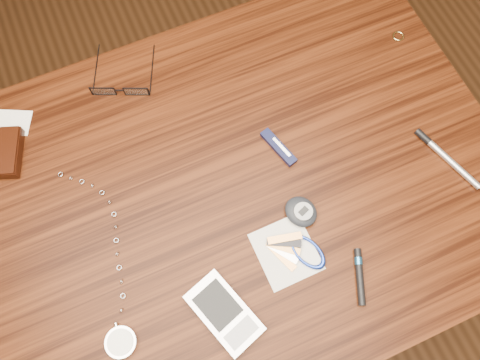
{
  "coord_description": "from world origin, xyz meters",
  "views": [
    {
      "loc": [
        -0.08,
        -0.25,
        1.51
      ],
      "look_at": [
        0.03,
        0.0,
        0.76
      ],
      "focal_mm": 35.0,
      "sensor_mm": 36.0,
      "label": 1
    }
  ],
  "objects_px": {
    "pedometer": "(301,212)",
    "silver_pen": "(442,154)",
    "pocket_watch": "(120,335)",
    "desk": "(224,208)",
    "eyeglasses": "(120,89)",
    "notepad_keys": "(296,251)",
    "pda_phone": "(224,313)",
    "pocket_knife": "(279,147)"
  },
  "relations": [
    {
      "from": "desk",
      "to": "pocket_knife",
      "type": "bearing_deg",
      "value": 15.19
    },
    {
      "from": "pda_phone",
      "to": "pedometer",
      "type": "relative_size",
      "value": 1.94
    },
    {
      "from": "desk",
      "to": "silver_pen",
      "type": "relative_size",
      "value": 7.14
    },
    {
      "from": "pda_phone",
      "to": "pedometer",
      "type": "distance_m",
      "value": 0.21
    },
    {
      "from": "notepad_keys",
      "to": "desk",
      "type": "bearing_deg",
      "value": 115.71
    },
    {
      "from": "pocket_watch",
      "to": "pda_phone",
      "type": "height_order",
      "value": "pda_phone"
    },
    {
      "from": "pedometer",
      "to": "silver_pen",
      "type": "distance_m",
      "value": 0.28
    },
    {
      "from": "pocket_watch",
      "to": "silver_pen",
      "type": "distance_m",
      "value": 0.62
    },
    {
      "from": "pedometer",
      "to": "notepad_keys",
      "type": "height_order",
      "value": "pedometer"
    },
    {
      "from": "desk",
      "to": "eyeglasses",
      "type": "distance_m",
      "value": 0.3
    },
    {
      "from": "pocket_watch",
      "to": "notepad_keys",
      "type": "distance_m",
      "value": 0.31
    },
    {
      "from": "pda_phone",
      "to": "pocket_knife",
      "type": "bearing_deg",
      "value": 48.2
    },
    {
      "from": "pocket_watch",
      "to": "notepad_keys",
      "type": "relative_size",
      "value": 2.92
    },
    {
      "from": "pda_phone",
      "to": "pedometer",
      "type": "xyz_separation_m",
      "value": [
        0.18,
        0.1,
        0.0
      ]
    },
    {
      "from": "desk",
      "to": "pda_phone",
      "type": "height_order",
      "value": "pda_phone"
    },
    {
      "from": "pda_phone",
      "to": "desk",
      "type": "bearing_deg",
      "value": 68.04
    },
    {
      "from": "pocket_watch",
      "to": "silver_pen",
      "type": "xyz_separation_m",
      "value": [
        0.62,
        0.06,
        -0.0
      ]
    },
    {
      "from": "pedometer",
      "to": "notepad_keys",
      "type": "xyz_separation_m",
      "value": [
        -0.04,
        -0.06,
        -0.01
      ]
    },
    {
      "from": "pedometer",
      "to": "eyeglasses",
      "type": "bearing_deg",
      "value": 120.23
    },
    {
      "from": "notepad_keys",
      "to": "silver_pen",
      "type": "height_order",
      "value": "same"
    },
    {
      "from": "pocket_watch",
      "to": "pda_phone",
      "type": "xyz_separation_m",
      "value": [
        0.16,
        -0.03,
        0.0
      ]
    },
    {
      "from": "pedometer",
      "to": "silver_pen",
      "type": "relative_size",
      "value": 0.5
    },
    {
      "from": "notepad_keys",
      "to": "pocket_knife",
      "type": "height_order",
      "value": "same"
    },
    {
      "from": "eyeglasses",
      "to": "pocket_watch",
      "type": "distance_m",
      "value": 0.43
    },
    {
      "from": "desk",
      "to": "eyeglasses",
      "type": "bearing_deg",
      "value": 110.6
    },
    {
      "from": "pocket_knife",
      "to": "silver_pen",
      "type": "relative_size",
      "value": 0.59
    },
    {
      "from": "pocket_watch",
      "to": "pedometer",
      "type": "relative_size",
      "value": 4.75
    },
    {
      "from": "desk",
      "to": "eyeglasses",
      "type": "height_order",
      "value": "eyeglasses"
    },
    {
      "from": "desk",
      "to": "silver_pen",
      "type": "bearing_deg",
      "value": -13.9
    },
    {
      "from": "eyeglasses",
      "to": "silver_pen",
      "type": "height_order",
      "value": "eyeglasses"
    },
    {
      "from": "notepad_keys",
      "to": "pda_phone",
      "type": "bearing_deg",
      "value": -163.68
    },
    {
      "from": "pedometer",
      "to": "silver_pen",
      "type": "xyz_separation_m",
      "value": [
        0.28,
        -0.0,
        -0.0
      ]
    },
    {
      "from": "pocket_watch",
      "to": "silver_pen",
      "type": "relative_size",
      "value": 2.39
    },
    {
      "from": "desk",
      "to": "notepad_keys",
      "type": "bearing_deg",
      "value": -64.29
    },
    {
      "from": "eyeglasses",
      "to": "pedometer",
      "type": "bearing_deg",
      "value": -59.77
    },
    {
      "from": "pda_phone",
      "to": "pocket_knife",
      "type": "xyz_separation_m",
      "value": [
        0.2,
        0.22,
        -0.0
      ]
    },
    {
      "from": "desk",
      "to": "pedometer",
      "type": "relative_size",
      "value": 14.18
    },
    {
      "from": "desk",
      "to": "pedometer",
      "type": "height_order",
      "value": "pedometer"
    },
    {
      "from": "silver_pen",
      "to": "pocket_watch",
      "type": "bearing_deg",
      "value": -174.44
    },
    {
      "from": "notepad_keys",
      "to": "pocket_watch",
      "type": "bearing_deg",
      "value": -178.47
    },
    {
      "from": "desk",
      "to": "notepad_keys",
      "type": "relative_size",
      "value": 8.71
    },
    {
      "from": "eyeglasses",
      "to": "pocket_watch",
      "type": "relative_size",
      "value": 0.43
    }
  ]
}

